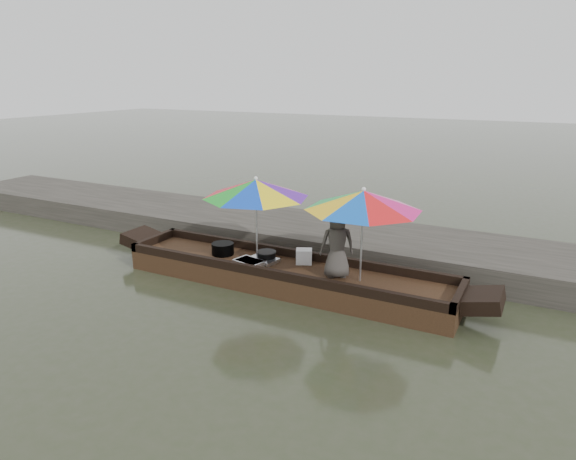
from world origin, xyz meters
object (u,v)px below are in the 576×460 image
at_px(tray_scallop, 263,260).
at_px(supply_bag, 304,256).
at_px(vendor, 337,244).
at_px(umbrella_bow, 256,220).
at_px(tray_crayfish, 249,263).
at_px(cooking_pot, 223,249).
at_px(charcoal_grill, 266,256).
at_px(boat_hull, 285,276).
at_px(umbrella_stern, 362,235).

relative_size(tray_scallop, supply_bag, 1.85).
bearing_deg(vendor, tray_scallop, -34.65).
bearing_deg(umbrella_bow, supply_bag, 22.70).
distance_m(tray_crayfish, vendor, 1.67).
bearing_deg(cooking_pot, charcoal_grill, 5.01).
bearing_deg(cooking_pot, vendor, -1.78).
xyz_separation_m(charcoal_grill, umbrella_bow, (-0.11, -0.14, 0.70)).
distance_m(cooking_pot, tray_crayfish, 0.79).
bearing_deg(boat_hull, vendor, -0.43).
bearing_deg(supply_bag, tray_crayfish, -147.28).
bearing_deg(umbrella_stern, cooking_pot, 178.64).
xyz_separation_m(boat_hull, tray_crayfish, (-0.61, -0.20, 0.22)).
relative_size(tray_crayfish, charcoal_grill, 1.54).
relative_size(cooking_pot, umbrella_bow, 0.22).
relative_size(boat_hull, umbrella_bow, 3.23).
xyz_separation_m(boat_hull, umbrella_bow, (-0.57, 0.00, 0.95)).
distance_m(tray_crayfish, tray_scallop, 0.30).
bearing_deg(boat_hull, cooking_pot, 177.26).
bearing_deg(supply_bag, vendor, -23.76).
bearing_deg(tray_scallop, cooking_pot, -179.29).
height_order(tray_crayfish, charcoal_grill, charcoal_grill).
bearing_deg(umbrella_bow, charcoal_grill, 52.93).
bearing_deg(vendor, charcoal_grill, -37.42).
bearing_deg(charcoal_grill, tray_scallop, -115.03).
xyz_separation_m(tray_scallop, supply_bag, (0.70, 0.25, 0.10)).
distance_m(tray_scallop, charcoal_grill, 0.09).
bearing_deg(tray_crayfish, umbrella_stern, 5.78).
bearing_deg(charcoal_grill, umbrella_stern, -4.46).
height_order(charcoal_grill, umbrella_bow, umbrella_bow).
height_order(cooking_pot, supply_bag, supply_bag).
xyz_separation_m(cooking_pot, umbrella_stern, (2.72, -0.06, 0.67)).
bearing_deg(tray_scallop, umbrella_stern, -2.32).
bearing_deg(tray_crayfish, supply_bag, 32.72).
height_order(boat_hull, charcoal_grill, charcoal_grill).
relative_size(boat_hull, charcoal_grill, 17.72).
height_order(boat_hull, umbrella_bow, umbrella_bow).
bearing_deg(umbrella_bow, umbrella_stern, 0.00).
xyz_separation_m(supply_bag, umbrella_bow, (-0.77, -0.32, 0.65)).
bearing_deg(charcoal_grill, cooking_pot, -174.99).
height_order(supply_bag, umbrella_bow, umbrella_bow).
bearing_deg(tray_crayfish, umbrella_bow, 78.17).
bearing_deg(umbrella_bow, tray_crayfish, -101.83).
xyz_separation_m(boat_hull, vendor, (0.96, -0.01, 0.75)).
bearing_deg(cooking_pot, tray_crayfish, -19.68).
distance_m(supply_bag, vendor, 0.94).
height_order(boat_hull, tray_scallop, tray_scallop).
distance_m(supply_bag, umbrella_bow, 1.06).
relative_size(charcoal_grill, supply_bag, 1.20).
bearing_deg(supply_bag, tray_scallop, -160.40).
bearing_deg(umbrella_stern, tray_crayfish, -174.22).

